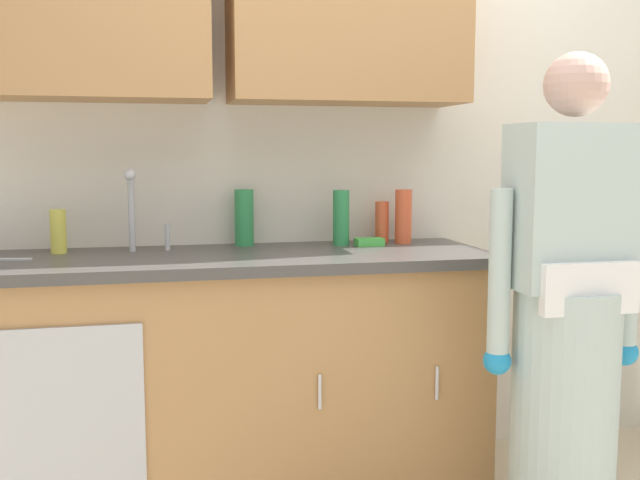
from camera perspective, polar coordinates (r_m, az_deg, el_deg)
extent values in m
cube|color=silver|center=(3.17, 2.01, 7.44)|extent=(4.80, 0.10, 2.70)
cube|color=#B27F4C|center=(2.91, -18.01, 17.10)|extent=(0.91, 0.34, 0.70)
cube|color=#B27F4C|center=(3.00, 2.12, 17.09)|extent=(0.91, 0.34, 0.70)
cube|color=#B27F4C|center=(2.86, -7.10, -10.82)|extent=(1.90, 0.60, 0.90)
cube|color=#B7BABF|center=(2.60, -20.05, -14.10)|extent=(0.60, 0.01, 0.72)
cylinder|color=silver|center=(2.60, -0.01, -11.55)|extent=(0.01, 0.01, 0.12)
cylinder|color=silver|center=(2.72, 8.95, -10.78)|extent=(0.01, 0.01, 0.12)
cube|color=#474442|center=(2.76, -7.24, -1.47)|extent=(1.96, 0.66, 0.04)
cube|color=#B7BABF|center=(2.75, -13.37, -1.74)|extent=(0.50, 0.36, 0.03)
cylinder|color=#B7BABF|center=(2.88, -14.24, 2.12)|extent=(0.02, 0.02, 0.30)
sphere|color=#B7BABF|center=(2.81, -14.35, 4.87)|extent=(0.04, 0.04, 0.04)
cylinder|color=#B7BABF|center=(2.89, -11.60, 0.21)|extent=(0.02, 0.02, 0.10)
cylinder|color=#B2C6C1|center=(2.62, 18.10, -13.00)|extent=(0.34, 0.34, 0.88)
cube|color=#B2C6C1|center=(2.48, 18.69, 2.42)|extent=(0.38, 0.22, 0.52)
sphere|color=#CC9F8E|center=(2.48, 19.03, 11.20)|extent=(0.20, 0.20, 0.20)
cube|color=white|center=(2.41, 19.97, -3.50)|extent=(0.32, 0.04, 0.16)
cylinder|color=#B2C6C1|center=(2.41, 13.58, -2.67)|extent=(0.07, 0.07, 0.55)
sphere|color=#1E8CCC|center=(2.47, 13.41, -8.98)|extent=(0.09, 0.09, 0.09)
cylinder|color=#B2C6C1|center=(2.65, 22.54, -2.17)|extent=(0.07, 0.07, 0.55)
sphere|color=#1E8CCC|center=(2.70, 22.27, -7.94)|extent=(0.09, 0.09, 0.09)
cylinder|color=#2D8C4C|center=(2.98, -5.83, 1.71)|extent=(0.08, 0.08, 0.22)
cylinder|color=#D8D14C|center=(2.90, -19.40, 0.62)|extent=(0.06, 0.06, 0.16)
cylinder|color=#E05933|center=(3.06, 6.40, 1.80)|extent=(0.07, 0.07, 0.22)
cylinder|color=#E05933|center=(3.08, 4.76, 1.38)|extent=(0.06, 0.06, 0.17)
cylinder|color=#2D8C4C|center=(2.97, 1.62, 1.71)|extent=(0.07, 0.07, 0.22)
cube|color=#4CBF4C|center=(2.98, 3.80, -0.15)|extent=(0.11, 0.07, 0.03)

